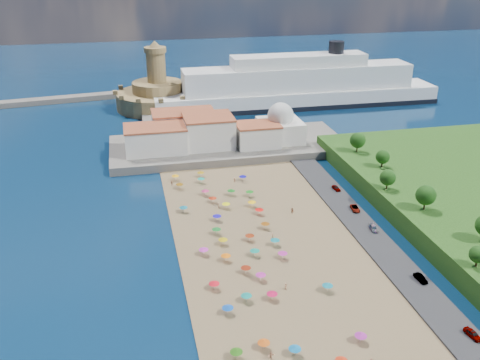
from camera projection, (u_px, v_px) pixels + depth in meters
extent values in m
plane|color=#071938|center=(246.00, 246.00, 139.99)|extent=(700.00, 700.00, 0.00)
cube|color=#59544C|center=(229.00, 146.00, 206.77)|extent=(90.00, 36.00, 3.00)
cube|color=#59544C|center=(164.00, 124.00, 233.93)|extent=(18.00, 70.00, 2.40)
cube|color=silver|center=(156.00, 140.00, 195.30)|extent=(22.00, 14.00, 9.00)
cube|color=silver|center=(209.00, 132.00, 200.62)|extent=(18.00, 16.00, 11.00)
cube|color=silver|center=(258.00, 136.00, 201.17)|extent=(16.00, 12.00, 8.00)
cube|color=silver|center=(184.00, 125.00, 210.00)|extent=(24.00, 14.00, 10.00)
cube|color=silver|center=(280.00, 131.00, 206.72)|extent=(16.00, 16.00, 8.00)
sphere|color=silver|center=(281.00, 116.00, 204.33)|extent=(10.00, 10.00, 10.00)
cylinder|color=silver|center=(281.00, 106.00, 202.82)|extent=(1.20, 1.20, 1.60)
cylinder|color=#A58A52|center=(158.00, 100.00, 259.70)|extent=(40.00, 40.00, 8.00)
cylinder|color=#A58A52|center=(157.00, 87.00, 257.11)|extent=(24.00, 24.00, 5.00)
cylinder|color=#A58A52|center=(156.00, 67.00, 253.33)|extent=(9.00, 9.00, 14.00)
cylinder|color=#A58A52|center=(155.00, 50.00, 250.06)|extent=(10.40, 10.40, 2.40)
cone|color=#A58A52|center=(155.00, 44.00, 248.99)|extent=(6.00, 6.00, 3.00)
cube|color=black|center=(297.00, 104.00, 264.49)|extent=(141.26, 21.44, 2.27)
cube|color=white|center=(297.00, 98.00, 263.27)|extent=(140.25, 21.04, 8.41)
cube|color=white|center=(298.00, 78.00, 259.36)|extent=(112.20, 17.21, 11.21)
cube|color=white|center=(299.00, 60.00, 256.02)|extent=(65.46, 13.31, 5.61)
cylinder|color=black|center=(336.00, 47.00, 257.40)|extent=(7.48, 7.48, 5.61)
cylinder|color=gray|center=(180.00, 186.00, 172.42)|extent=(0.07, 0.07, 2.00)
cone|color=brown|center=(180.00, 184.00, 172.06)|extent=(2.50, 2.50, 0.60)
cylinder|color=gray|center=(216.00, 231.00, 144.87)|extent=(0.07, 0.07, 2.00)
cone|color=#136D24|center=(216.00, 228.00, 144.52)|extent=(2.50, 2.50, 0.60)
cylinder|color=gray|center=(243.00, 178.00, 178.34)|extent=(0.07, 0.07, 2.00)
cone|color=#120DAB|center=(243.00, 176.00, 177.98)|extent=(2.50, 2.50, 0.60)
cone|color=red|center=(341.00, 359.00, 98.39)|extent=(2.50, 2.50, 0.60)
cylinder|color=gray|center=(184.00, 209.00, 157.05)|extent=(0.07, 0.07, 2.00)
cone|color=#0E6882|center=(183.00, 207.00, 156.69)|extent=(2.50, 2.50, 0.60)
cylinder|color=gray|center=(272.00, 296.00, 117.84)|extent=(0.07, 0.07, 2.00)
cone|color=#CC1046|center=(272.00, 293.00, 117.48)|extent=(2.50, 2.50, 0.60)
cylinder|color=gray|center=(261.00, 277.00, 124.68)|extent=(0.07, 0.07, 2.00)
cone|color=#C3299F|center=(261.00, 274.00, 124.33)|extent=(2.50, 2.50, 0.60)
cylinder|color=gray|center=(236.00, 354.00, 100.94)|extent=(0.07, 0.07, 2.00)
cone|color=#256311|center=(236.00, 351.00, 100.58)|extent=(2.50, 2.50, 0.60)
cylinder|color=gray|center=(204.00, 252.00, 135.09)|extent=(0.07, 0.07, 2.00)
cone|color=#CB2BBC|center=(204.00, 249.00, 134.73)|extent=(2.50, 2.50, 0.60)
cylinder|color=gray|center=(205.00, 193.00, 167.74)|extent=(0.07, 0.07, 2.00)
cone|color=#B42661|center=(205.00, 190.00, 167.38)|extent=(2.50, 2.50, 0.60)
cylinder|color=gray|center=(201.00, 180.00, 176.57)|extent=(0.07, 0.07, 2.00)
cone|color=#10987C|center=(201.00, 178.00, 176.21)|extent=(2.50, 2.50, 0.60)
cylinder|color=gray|center=(250.00, 194.00, 167.12)|extent=(0.07, 0.07, 2.00)
cone|color=#167C19|center=(250.00, 191.00, 166.76)|extent=(2.50, 2.50, 0.60)
cylinder|color=gray|center=(275.00, 242.00, 139.48)|extent=(0.07, 0.07, 2.00)
cone|color=#0F808D|center=(275.00, 239.00, 139.12)|extent=(2.50, 2.50, 0.60)
cylinder|color=gray|center=(228.00, 310.00, 113.25)|extent=(0.07, 0.07, 2.00)
cone|color=#0D49B0|center=(228.00, 307.00, 112.89)|extent=(2.50, 2.50, 0.60)
cylinder|color=gray|center=(255.00, 253.00, 134.61)|extent=(0.07, 0.07, 2.00)
cone|color=#0F8A74|center=(255.00, 250.00, 134.25)|extent=(2.50, 2.50, 0.60)
cylinder|color=gray|center=(201.00, 174.00, 181.49)|extent=(0.07, 0.07, 2.00)
cone|color=#A17D0E|center=(201.00, 172.00, 181.13)|extent=(2.50, 2.50, 0.60)
cylinder|color=gray|center=(226.00, 258.00, 132.44)|extent=(0.07, 0.07, 2.00)
cone|color=orange|center=(226.00, 255.00, 132.08)|extent=(2.50, 2.50, 0.60)
cylinder|color=gray|center=(360.00, 338.00, 105.12)|extent=(0.07, 0.07, 2.00)
cone|color=#A22294|center=(361.00, 334.00, 104.76)|extent=(2.50, 2.50, 0.60)
cylinder|color=gray|center=(283.00, 255.00, 133.48)|extent=(0.07, 0.07, 2.00)
cone|color=#BE289A|center=(283.00, 252.00, 133.13)|extent=(2.50, 2.50, 0.60)
cylinder|color=gray|center=(264.00, 345.00, 103.27)|extent=(0.07, 0.07, 2.00)
cone|color=#D85611|center=(264.00, 341.00, 102.91)|extent=(2.50, 2.50, 0.60)
cylinder|color=gray|center=(246.00, 298.00, 117.24)|extent=(0.07, 0.07, 2.00)
cone|color=#0E857A|center=(246.00, 294.00, 116.88)|extent=(2.50, 2.50, 0.60)
cylinder|color=gray|center=(217.00, 218.00, 152.01)|extent=(0.07, 0.07, 2.00)
cone|color=#180EBB|center=(217.00, 215.00, 151.65)|extent=(2.50, 2.50, 0.60)
cylinder|color=gray|center=(295.00, 351.00, 101.70)|extent=(0.07, 0.07, 2.00)
cone|color=#0D6CAA|center=(295.00, 347.00, 101.35)|extent=(2.50, 2.50, 0.60)
cylinder|color=gray|center=(175.00, 178.00, 178.79)|extent=(0.07, 0.07, 2.00)
cone|color=#FAA90B|center=(175.00, 175.00, 178.43)|extent=(2.50, 2.50, 0.60)
cylinder|color=gray|center=(265.00, 226.00, 147.76)|extent=(0.07, 0.07, 2.00)
cone|color=#89480C|center=(265.00, 223.00, 147.40)|extent=(2.50, 2.50, 0.60)
cylinder|color=gray|center=(226.00, 206.00, 159.23)|extent=(0.07, 0.07, 2.00)
cone|color=#D9D80B|center=(226.00, 203.00, 158.87)|extent=(2.50, 2.50, 0.60)
cylinder|color=gray|center=(246.00, 270.00, 127.43)|extent=(0.07, 0.07, 2.00)
cone|color=maroon|center=(246.00, 267.00, 127.07)|extent=(2.50, 2.50, 0.60)
cylinder|color=gray|center=(252.00, 204.00, 160.36)|extent=(0.07, 0.07, 2.00)
cone|color=yellow|center=(252.00, 201.00, 160.00)|extent=(2.50, 2.50, 0.60)
cylinder|color=gray|center=(223.00, 242.00, 139.71)|extent=(0.07, 0.07, 2.00)
cone|color=gold|center=(223.00, 239.00, 139.35)|extent=(2.50, 2.50, 0.60)
cylinder|color=gray|center=(250.00, 238.00, 141.67)|extent=(0.07, 0.07, 2.00)
cone|color=maroon|center=(250.00, 235.00, 141.31)|extent=(2.50, 2.50, 0.60)
cylinder|color=gray|center=(259.00, 212.00, 155.70)|extent=(0.07, 0.07, 2.00)
cone|color=#F60E0A|center=(259.00, 209.00, 155.34)|extent=(2.50, 2.50, 0.60)
cylinder|color=gray|center=(214.00, 286.00, 121.42)|extent=(0.07, 0.07, 2.00)
cone|color=red|center=(214.00, 283.00, 121.06)|extent=(2.50, 2.50, 0.60)
cylinder|color=gray|center=(213.00, 200.00, 162.88)|extent=(0.07, 0.07, 2.00)
cone|color=#AB270D|center=(213.00, 197.00, 162.52)|extent=(2.50, 2.50, 0.60)
cylinder|color=gray|center=(327.00, 288.00, 120.73)|extent=(0.07, 0.07, 2.00)
cone|color=#0F7890|center=(328.00, 284.00, 120.37)|extent=(2.50, 2.50, 0.60)
cylinder|color=gray|center=(231.00, 193.00, 167.87)|extent=(0.07, 0.07, 2.00)
cone|color=#136B19|center=(231.00, 190.00, 167.51)|extent=(2.50, 2.50, 0.60)
imported|color=tan|center=(272.00, 235.00, 143.23)|extent=(0.42, 0.64, 1.73)
imported|color=tan|center=(172.00, 183.00, 175.04)|extent=(1.13, 0.61, 1.83)
imported|color=tan|center=(218.00, 205.00, 159.80)|extent=(1.00, 1.04, 1.69)
imported|color=tan|center=(235.00, 180.00, 177.04)|extent=(1.27, 1.37, 1.85)
imported|color=tan|center=(292.00, 210.00, 156.54)|extent=(1.25, 1.80, 1.87)
imported|color=tan|center=(286.00, 286.00, 121.61)|extent=(0.83, 0.59, 1.59)
imported|color=tan|center=(271.00, 356.00, 100.82)|extent=(1.65, 0.87, 1.69)
imported|color=gray|center=(355.00, 208.00, 157.47)|extent=(2.81, 4.99, 1.32)
imported|color=gray|center=(336.00, 188.00, 170.77)|extent=(2.05, 4.02, 1.31)
imported|color=gray|center=(473.00, 334.00, 106.07)|extent=(2.27, 4.29, 1.39)
imported|color=gray|center=(421.00, 278.00, 124.04)|extent=(1.77, 4.20, 1.35)
imported|color=gray|center=(374.00, 228.00, 146.39)|extent=(2.22, 4.48, 1.25)
cylinder|color=#382314|center=(477.00, 262.00, 119.75)|extent=(0.50, 0.50, 2.21)
sphere|color=#14380F|center=(478.00, 254.00, 118.96)|extent=(3.99, 3.99, 3.99)
cylinder|color=#382314|center=(424.00, 204.00, 145.85)|extent=(0.50, 0.50, 3.07)
sphere|color=#14380F|center=(426.00, 195.00, 144.75)|extent=(5.53, 5.53, 5.53)
cylinder|color=#382314|center=(387.00, 185.00, 158.37)|extent=(0.50, 0.50, 2.64)
sphere|color=#14380F|center=(388.00, 178.00, 157.42)|extent=(4.75, 4.75, 4.75)
cylinder|color=#382314|center=(382.00, 163.00, 174.44)|extent=(0.50, 0.50, 2.53)
sphere|color=#14380F|center=(383.00, 157.00, 173.53)|extent=(4.55, 4.55, 4.55)
cylinder|color=#382314|center=(357.00, 148.00, 187.46)|extent=(0.50, 0.50, 3.02)
sphere|color=#14380F|center=(358.00, 140.00, 186.38)|extent=(5.44, 5.44, 5.44)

